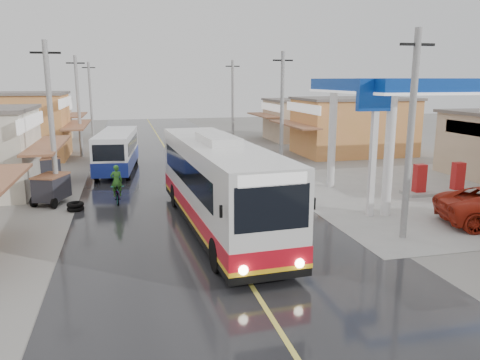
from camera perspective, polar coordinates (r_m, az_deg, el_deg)
The scene contains 12 objects.
ground at distance 17.13m, azimuth -1.13°, elevation -8.90°, with size 120.00×120.00×0.00m, color slate.
road at distance 31.40m, azimuth -7.18°, elevation 0.79°, with size 12.00×90.00×0.02m, color black.
centre_line at distance 31.40m, azimuth -7.18°, elevation 0.81°, with size 0.15×90.00×0.01m, color #D8CC4C.
shopfronts_right at distance 33.79m, azimuth 19.65°, elevation 0.96°, with size 11.00×44.00×4.80m, color #B4AF9D, non-canonical shape.
utility_poles_left at distance 32.38m, azimuth -19.78°, elevation 0.49°, with size 1.60×50.00×8.00m, color gray, non-canonical shape.
utility_poles_right at distance 32.93m, azimuth 5.01°, elevation 1.35°, with size 1.60×36.00×8.00m, color gray, non-canonical shape.
coach_bus at distance 19.36m, azimuth -2.71°, elevation -0.55°, with size 3.48×12.73×3.94m.
second_bus at distance 32.71m, azimuth -14.77°, elevation 3.50°, with size 3.03×8.30×2.69m.
cyclist at distance 24.51m, azimuth -14.75°, elevation -1.22°, with size 0.76×1.88×1.98m.
tricycle_near at distance 25.21m, azimuth -22.03°, elevation -0.84°, with size 1.89×2.31×1.52m.
tricycle_far at distance 31.17m, azimuth -22.52°, elevation 1.48°, with size 1.98×2.20×1.53m.
tyre_stack at distance 23.74m, azimuth -19.42°, elevation -3.06°, with size 0.80×0.80×0.41m.
Camera 1 is at (-3.50, -15.60, 6.16)m, focal length 35.00 mm.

